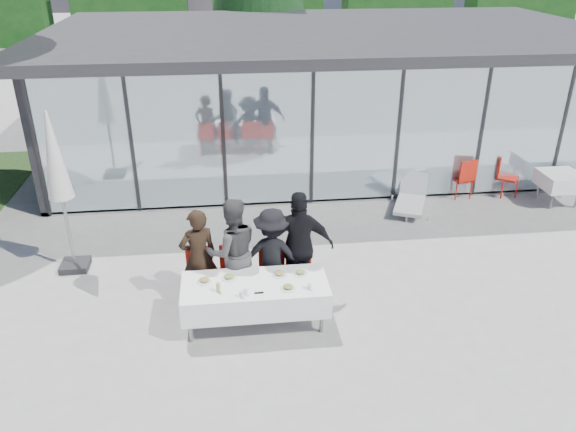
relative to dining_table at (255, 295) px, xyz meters
The scene contains 25 objects.
ground 0.84m from the dining_table, 35.05° to the left, with size 90.00×90.00×0.00m, color gray.
pavilion 9.05m from the dining_table, 73.48° to the left, with size 14.80×8.80×3.44m.
treeline 28.46m from the dining_table, 92.97° to the left, with size 62.50×2.00×4.40m.
dining_table is the anchor object (origin of this frame).
diner_a 1.17m from the dining_table, 140.69° to the left, with size 0.62×0.62×1.71m, color black.
diner_chair_a 1.15m from the dining_table, 139.24° to the left, with size 0.44×0.44×0.97m.
diner_b 0.87m from the dining_table, 113.82° to the left, with size 0.90×0.90×1.85m, color #474747.
diner_chair_b 0.81m from the dining_table, 112.76° to the left, with size 0.44×0.44×0.97m.
diner_c 0.84m from the dining_table, 64.67° to the left, with size 1.06×1.06×1.64m, color black.
diner_chair_c 0.82m from the dining_table, 65.78° to the left, with size 0.44×0.44×0.97m.
diner_d 1.15m from the dining_table, 41.90° to the left, with size 1.12×1.12×1.92m, color black.
diner_chair_d 1.09m from the dining_table, 43.36° to the left, with size 0.44×0.44×0.97m.
plate_a 0.82m from the dining_table, behind, with size 0.24×0.24×0.07m.
plate_b 0.49m from the dining_table, 155.60° to the left, with size 0.24×0.24×0.07m.
plate_c 0.50m from the dining_table, 24.68° to the left, with size 0.24×0.24×0.07m.
plate_d 0.79m from the dining_table, 13.97° to the left, with size 0.24×0.24×0.07m.
plate_extra 0.59m from the dining_table, 23.83° to the right, with size 0.24×0.24×0.07m.
juice_bottle 0.65m from the dining_table, 162.74° to the right, with size 0.06×0.06×0.15m, color #8CAC47.
drinking_glasses 0.43m from the dining_table, 64.03° to the right, with size 1.10×0.16×0.10m.
folded_eyeglasses 0.36m from the dining_table, 80.99° to the right, with size 0.14×0.03×0.01m, color black.
spare_table_right 8.16m from the dining_table, 27.64° to the left, with size 0.86×0.86×0.74m.
spare_chair_a 7.59m from the dining_table, 35.43° to the left, with size 0.62×0.62×0.97m.
spare_chair_b 6.73m from the dining_table, 39.81° to the left, with size 0.52×0.52×0.97m.
market_umbrella 4.11m from the dining_table, 147.55° to the left, with size 0.50×0.50×3.00m.
lounger 5.46m from the dining_table, 45.97° to the left, with size 1.09×1.46×0.72m.
Camera 1 is at (-0.85, -7.68, 5.47)m, focal length 35.00 mm.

